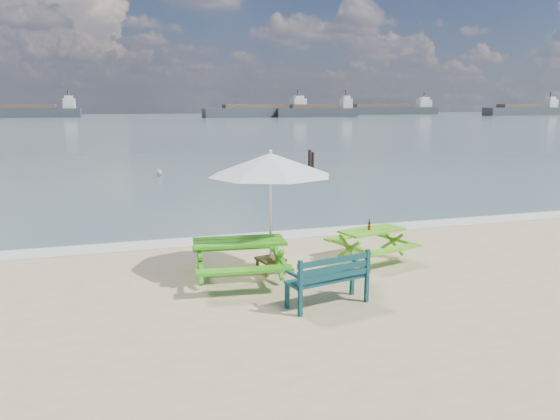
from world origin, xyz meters
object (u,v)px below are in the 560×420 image
object	(u,v)px
picnic_table_left	(240,262)
picnic_table_right	(371,245)
beer_bottle	(369,226)
patio_umbrella	(270,164)
park_bench	(327,289)
side_table	(271,265)
swimmer	(160,187)

from	to	relation	value
picnic_table_left	picnic_table_right	distance (m)	3.15
beer_bottle	picnic_table_left	bearing A→B (deg)	-169.40
patio_umbrella	beer_bottle	xyz separation A→B (m)	(2.29, 0.24, -1.44)
beer_bottle	park_bench	bearing A→B (deg)	-130.26
patio_umbrella	picnic_table_left	bearing A→B (deg)	-155.49
picnic_table_left	picnic_table_right	size ratio (longest dim) A/B	1.09
picnic_table_left	side_table	distance (m)	0.82
picnic_table_right	patio_umbrella	xyz separation A→B (m)	(-2.37, -0.26, 1.88)
side_table	swimmer	xyz separation A→B (m)	(-0.84, 15.51, -0.64)
patio_umbrella	swimmer	xyz separation A→B (m)	(-0.84, 15.51, -2.68)
park_bench	beer_bottle	distance (m)	2.92
park_bench	picnic_table_right	bearing A→B (deg)	48.83
side_table	beer_bottle	bearing A→B (deg)	5.88
picnic_table_right	picnic_table_left	bearing A→B (deg)	-169.18
park_bench	swimmer	distance (m)	17.53
side_table	patio_umbrella	size ratio (longest dim) A/B	0.20
side_table	beer_bottle	world-z (taller)	beer_bottle
side_table	picnic_table_left	bearing A→B (deg)	-155.49
park_bench	beer_bottle	world-z (taller)	beer_bottle
picnic_table_right	patio_umbrella	size ratio (longest dim) A/B	0.65
beer_bottle	swimmer	xyz separation A→B (m)	(-3.13, 15.27, -1.24)
side_table	swimmer	world-z (taller)	swimmer
beer_bottle	side_table	bearing A→B (deg)	-174.12
picnic_table_right	patio_umbrella	bearing A→B (deg)	-173.65
park_bench	swimmer	size ratio (longest dim) A/B	0.94
picnic_table_left	side_table	size ratio (longest dim) A/B	3.55
picnic_table_right	beer_bottle	distance (m)	0.45
patio_umbrella	side_table	bearing A→B (deg)	116.57
picnic_table_right	swimmer	size ratio (longest dim) A/B	1.18
patio_umbrella	beer_bottle	world-z (taller)	patio_umbrella
patio_umbrella	beer_bottle	bearing A→B (deg)	5.88
patio_umbrella	swimmer	distance (m)	15.76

